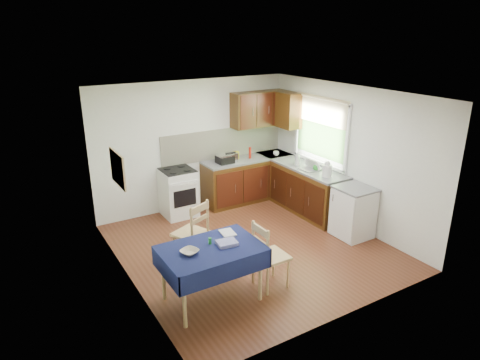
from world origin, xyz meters
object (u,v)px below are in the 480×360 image
dining_table (211,255)px  chair_far (193,231)px  kettle (327,170)px  toaster (231,158)px  sandwich_press (225,159)px  dish_rack (312,168)px  chair_near (268,254)px

dining_table → chair_far: bearing=99.5°
chair_far → kettle: bearing=157.4°
chair_far → kettle: 2.71m
toaster → sandwich_press: toaster is taller
toaster → dish_rack: bearing=-34.6°
toaster → dish_rack: (1.08, -1.17, -0.07)m
chair_near → sandwich_press: size_ratio=3.13×
toaster → sandwich_press: size_ratio=0.86×
chair_near → dish_rack: dish_rack is taller
chair_far → dish_rack: bearing=166.8°
chair_near → sandwich_press: bearing=-18.1°
kettle → dining_table: bearing=-159.8°
dining_table → toaster: bearing=76.8°
dining_table → chair_far: (0.20, 0.99, -0.13)m
dish_rack → sandwich_press: bearing=126.2°
chair_near → kettle: (2.07, 1.18, 0.52)m
chair_near → toaster: 3.02m
dish_rack → kettle: size_ratio=1.44×
chair_near → dish_rack: bearing=-52.5°
chair_near → dish_rack: size_ratio=2.33×
chair_near → dish_rack: (2.10, 1.63, 0.41)m
dining_table → chair_near: (0.80, -0.12, -0.16)m
sandwich_press → dish_rack: (1.20, -1.19, -0.06)m
dining_table → chair_near: 0.82m
dining_table → chair_far: size_ratio=1.27×
dining_table → dish_rack: bearing=48.5°
sandwich_press → dish_rack: dish_rack is taller
chair_near → kettle: size_ratio=3.36×
dish_rack → kettle: bearing=-103.5°
dining_table → kettle: bearing=41.3°
toaster → dish_rack: size_ratio=0.64×
chair_far → toaster: toaster is taller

